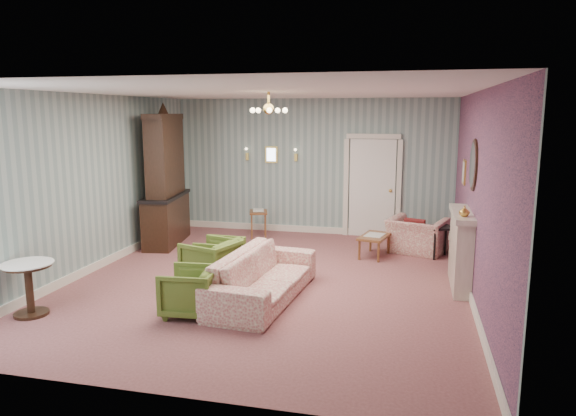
% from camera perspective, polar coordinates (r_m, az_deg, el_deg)
% --- Properties ---
extents(floor, '(7.00, 7.00, 0.00)m').
position_cam_1_polar(floor, '(8.32, -2.00, -7.90)').
color(floor, '#945656').
rests_on(floor, ground).
extents(ceiling, '(7.00, 7.00, 0.00)m').
position_cam_1_polar(ceiling, '(7.91, -2.13, 12.49)').
color(ceiling, white).
rests_on(ceiling, ground).
extents(wall_back, '(6.00, 0.00, 6.00)m').
position_cam_1_polar(wall_back, '(11.37, 2.63, 4.48)').
color(wall_back, gray).
rests_on(wall_back, ground).
extents(wall_front, '(6.00, 0.00, 6.00)m').
position_cam_1_polar(wall_front, '(4.76, -13.30, -3.87)').
color(wall_front, gray).
rests_on(wall_front, ground).
extents(wall_left, '(0.00, 7.00, 7.00)m').
position_cam_1_polar(wall_left, '(9.24, -20.33, 2.52)').
color(wall_left, gray).
rests_on(wall_left, ground).
extents(wall_right, '(0.00, 7.00, 7.00)m').
position_cam_1_polar(wall_right, '(7.76, 19.85, 1.19)').
color(wall_right, gray).
rests_on(wall_right, ground).
extents(wall_right_floral, '(0.00, 7.00, 7.00)m').
position_cam_1_polar(wall_right_floral, '(7.75, 19.74, 1.19)').
color(wall_right_floral, '#BD5E78').
rests_on(wall_right_floral, ground).
extents(door, '(1.12, 0.12, 2.16)m').
position_cam_1_polar(door, '(11.21, 9.12, 2.37)').
color(door, white).
rests_on(door, floor).
extents(olive_chair_a, '(0.68, 0.72, 0.69)m').
position_cam_1_polar(olive_chair_a, '(6.99, -10.55, -8.64)').
color(olive_chair_a, '#556C25').
rests_on(olive_chair_a, floor).
extents(olive_chair_b, '(0.87, 0.91, 0.75)m').
position_cam_1_polar(olive_chair_b, '(8.19, -8.31, -5.54)').
color(olive_chair_b, '#556C25').
rests_on(olive_chair_b, floor).
extents(olive_chair_c, '(0.64, 0.68, 0.67)m').
position_cam_1_polar(olive_chair_c, '(8.58, -7.41, -5.06)').
color(olive_chair_c, '#556C25').
rests_on(olive_chair_c, floor).
extents(sofa_chintz, '(0.87, 2.36, 0.90)m').
position_cam_1_polar(sofa_chintz, '(7.42, -2.71, -6.51)').
color(sofa_chintz, '#A74347').
rests_on(sofa_chintz, floor).
extents(wingback_chair, '(1.16, 0.93, 0.88)m').
position_cam_1_polar(wingback_chair, '(10.15, 13.86, -2.30)').
color(wingback_chair, '#A74347').
rests_on(wingback_chair, floor).
extents(dresser, '(0.82, 1.71, 2.74)m').
position_cam_1_polar(dresser, '(10.68, -13.21, 3.40)').
color(dresser, black).
rests_on(dresser, floor).
extents(fireplace, '(0.30, 1.40, 1.16)m').
position_cam_1_polar(fireplace, '(8.30, 18.22, -4.29)').
color(fireplace, beige).
rests_on(fireplace, floor).
extents(mantel_vase, '(0.15, 0.15, 0.15)m').
position_cam_1_polar(mantel_vase, '(7.77, 18.58, -0.34)').
color(mantel_vase, gold).
rests_on(mantel_vase, fireplace).
extents(oval_mirror, '(0.04, 0.76, 0.84)m').
position_cam_1_polar(oval_mirror, '(8.10, 19.43, 4.43)').
color(oval_mirror, white).
rests_on(oval_mirror, wall_right).
extents(framed_print, '(0.04, 0.34, 0.42)m').
position_cam_1_polar(framed_print, '(9.46, 18.57, 3.71)').
color(framed_print, gold).
rests_on(framed_print, wall_right).
extents(coffee_table, '(0.60, 0.87, 0.41)m').
position_cam_1_polar(coffee_table, '(9.76, 9.35, -4.06)').
color(coffee_table, brown).
rests_on(coffee_table, floor).
extents(side_table_black, '(0.48, 0.48, 0.58)m').
position_cam_1_polar(side_table_black, '(9.91, 16.17, -3.58)').
color(side_table_black, black).
rests_on(side_table_black, floor).
extents(pedestal_table, '(0.83, 0.83, 0.71)m').
position_cam_1_polar(pedestal_table, '(7.63, -26.24, -7.87)').
color(pedestal_table, black).
rests_on(pedestal_table, floor).
extents(nesting_table, '(0.49, 0.56, 0.61)m').
position_cam_1_polar(nesting_table, '(11.12, -3.22, -1.63)').
color(nesting_table, brown).
rests_on(nesting_table, floor).
extents(gilt_mirror_back, '(0.28, 0.06, 0.36)m').
position_cam_1_polar(gilt_mirror_back, '(11.51, -1.83, 5.81)').
color(gilt_mirror_back, gold).
rests_on(gilt_mirror_back, wall_back).
extents(sconce_left, '(0.16, 0.12, 0.30)m').
position_cam_1_polar(sconce_left, '(11.65, -4.48, 5.83)').
color(sconce_left, gold).
rests_on(sconce_left, wall_back).
extents(sconce_right, '(0.16, 0.12, 0.30)m').
position_cam_1_polar(sconce_right, '(11.36, 0.84, 5.75)').
color(sconce_right, gold).
rests_on(sconce_right, wall_back).
extents(chandelier, '(0.56, 0.56, 0.36)m').
position_cam_1_polar(chandelier, '(7.90, -2.12, 10.53)').
color(chandelier, gold).
rests_on(chandelier, ceiling).
extents(burgundy_cushion, '(0.41, 0.28, 0.39)m').
position_cam_1_polar(burgundy_cushion, '(9.99, 13.58, -2.24)').
color(burgundy_cushion, maroon).
rests_on(burgundy_cushion, wingback_chair).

